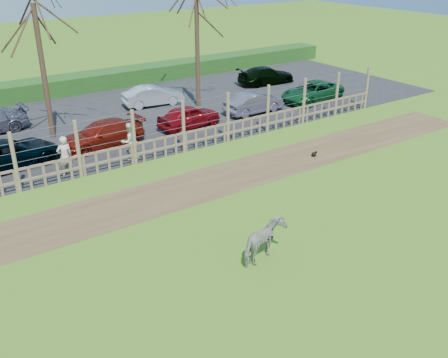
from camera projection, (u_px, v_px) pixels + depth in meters
ground at (242, 243)px, 16.29m from camera, size 120.00×120.00×0.00m
dirt_strip at (174, 193)px, 19.66m from camera, size 34.00×2.80×0.01m
asphalt at (84, 125)px, 27.13m from camera, size 44.00×13.00×0.04m
hedge at (45, 88)px, 32.15m from camera, size 46.00×2.00×1.10m
fence at (135, 147)px, 21.94m from camera, size 30.16×0.16×2.50m
tree_mid at (38, 40)px, 23.32m from camera, size 4.80×4.80×6.83m
tree_right at (197, 17)px, 28.15m from camera, size 4.80×4.80×7.35m
zebra at (264, 242)px, 15.16m from camera, size 1.69×1.16×1.31m
visitor_a at (65, 156)px, 20.75m from camera, size 0.63×0.41×1.72m
visitor_b at (130, 141)px, 22.30m from camera, size 0.88×0.71×1.72m
crow at (314, 154)px, 23.01m from camera, size 0.30×0.22×0.24m
car_2 at (10, 154)px, 21.67m from camera, size 4.54×2.54×1.20m
car_3 at (102, 134)px, 23.93m from camera, size 4.27×2.05×1.20m
car_4 at (189, 116)px, 26.47m from camera, size 3.67×1.84×1.20m
car_5 at (254, 103)px, 28.78m from camera, size 3.69×1.42×1.20m
car_6 at (312, 92)px, 31.00m from camera, size 4.50×2.42×1.20m
car_11 at (153, 96)px, 30.16m from camera, size 3.78×1.75×1.20m
car_13 at (266, 75)px, 34.95m from camera, size 4.29×2.12×1.20m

